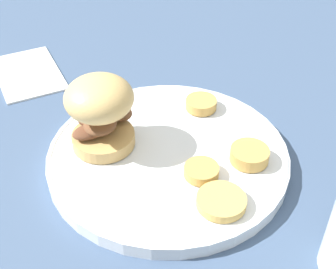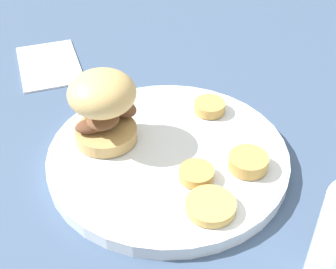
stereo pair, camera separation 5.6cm
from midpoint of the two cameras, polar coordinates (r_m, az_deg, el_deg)
The scene contains 8 objects.
ground_plane at distance 0.59m, azimuth 2.72°, elevation -3.44°, with size 4.00×4.00×0.00m, color #3D5170.
dinner_plate at distance 0.58m, azimuth 2.76°, elevation -2.68°, with size 0.30×0.30×0.02m.
sandwich at distance 0.56m, azimuth -5.12°, elevation 3.51°, with size 0.09×0.09×0.09m.
potato_round_0 at distance 0.54m, azimuth 6.48°, elevation -4.91°, with size 0.04×0.04×0.01m, color tan.
potato_round_1 at distance 0.51m, azimuth 8.41°, elevation -8.75°, with size 0.05×0.05×0.01m, color tan.
potato_round_2 at distance 0.56m, azimuth 12.60°, elevation -3.40°, with size 0.05×0.05×0.02m, color tan.
potato_round_3 at distance 0.64m, azimuth 7.59°, elevation 3.30°, with size 0.04×0.04×0.01m, color tan.
napkin at distance 0.79m, azimuth -12.35°, elevation 8.35°, with size 0.14×0.09×0.01m, color white.
Camera 2 is at (0.15, 0.41, 0.40)m, focal length 50.00 mm.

